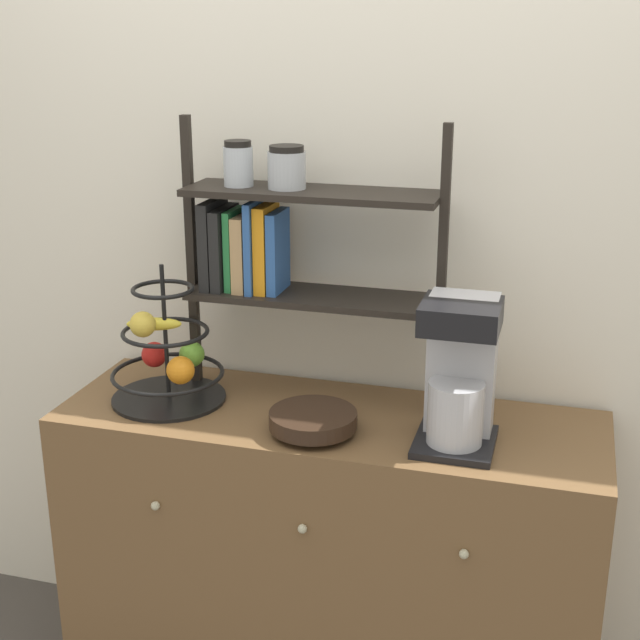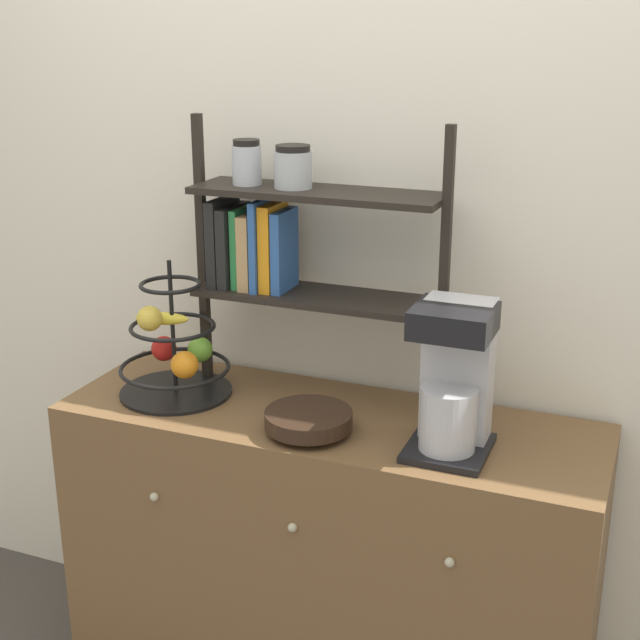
# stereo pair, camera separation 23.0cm
# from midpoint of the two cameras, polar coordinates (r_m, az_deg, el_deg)

# --- Properties ---
(wall_back) EXTENTS (7.00, 0.05, 2.60)m
(wall_back) POSITION_cam_midpoint_polar(r_m,az_deg,el_deg) (2.52, -0.30, 4.44)
(wall_back) COLOR silver
(wall_back) RESTS_ON ground_plane
(sideboard) EXTENTS (1.46, 0.50, 0.91)m
(sideboard) POSITION_cam_midpoint_polar(r_m,az_deg,el_deg) (2.62, -2.07, -15.33)
(sideboard) COLOR brown
(sideboard) RESTS_ON ground_plane
(coffee_maker) EXTENTS (0.20, 0.22, 0.38)m
(coffee_maker) POSITION_cam_midpoint_polar(r_m,az_deg,el_deg) (2.19, 5.96, -3.45)
(coffee_maker) COLOR black
(coffee_maker) RESTS_ON sideboard
(fruit_stand) EXTENTS (0.32, 0.32, 0.39)m
(fruit_stand) POSITION_cam_midpoint_polar(r_m,az_deg,el_deg) (2.50, -12.39, -2.45)
(fruit_stand) COLOR black
(fruit_stand) RESTS_ON sideboard
(wooden_bowl) EXTENTS (0.23, 0.23, 0.06)m
(wooden_bowl) POSITION_cam_midpoint_polar(r_m,az_deg,el_deg) (2.28, -3.35, -6.52)
(wooden_bowl) COLOR black
(wooden_bowl) RESTS_ON sideboard
(shelf_hutch) EXTENTS (0.72, 0.20, 0.77)m
(shelf_hutch) POSITION_cam_midpoint_polar(r_m,az_deg,el_deg) (2.41, -5.65, 5.24)
(shelf_hutch) COLOR black
(shelf_hutch) RESTS_ON sideboard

